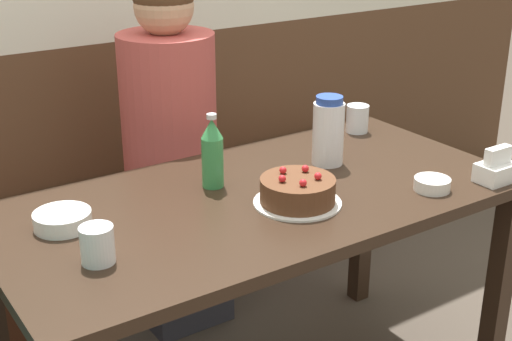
# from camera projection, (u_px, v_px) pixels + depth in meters

# --- Properties ---
(bench_seat) EXTENTS (2.17, 0.38, 0.45)m
(bench_seat) POSITION_uv_depth(u_px,v_px,m) (142.00, 241.00, 2.80)
(bench_seat) COLOR #472314
(bench_seat) RESTS_ON ground_plane
(dining_table) EXTENTS (1.47, 0.73, 0.73)m
(dining_table) POSITION_uv_depth(u_px,v_px,m) (260.00, 225.00, 2.01)
(dining_table) COLOR black
(dining_table) RESTS_ON ground_plane
(birthday_cake) EXTENTS (0.24, 0.24, 0.09)m
(birthday_cake) POSITION_uv_depth(u_px,v_px,m) (298.00, 191.00, 1.90)
(birthday_cake) COLOR white
(birthday_cake) RESTS_ON dining_table
(water_pitcher) EXTENTS (0.10, 0.10, 0.21)m
(water_pitcher) POSITION_uv_depth(u_px,v_px,m) (328.00, 131.00, 2.15)
(water_pitcher) COLOR white
(water_pitcher) RESTS_ON dining_table
(soju_bottle) EXTENTS (0.06, 0.06, 0.21)m
(soju_bottle) POSITION_uv_depth(u_px,v_px,m) (212.00, 153.00, 1.99)
(soju_bottle) COLOR #388E4C
(soju_bottle) RESTS_ON dining_table
(napkin_holder) EXTENTS (0.11, 0.08, 0.11)m
(napkin_holder) POSITION_uv_depth(u_px,v_px,m) (496.00, 169.00, 2.04)
(napkin_holder) COLOR white
(napkin_holder) RESTS_ON dining_table
(bowl_soup_white) EXTENTS (0.14, 0.14, 0.04)m
(bowl_soup_white) POSITION_uv_depth(u_px,v_px,m) (63.00, 220.00, 1.77)
(bowl_soup_white) COLOR white
(bowl_soup_white) RESTS_ON dining_table
(bowl_rice_small) EXTENTS (0.10, 0.10, 0.04)m
(bowl_rice_small) POSITION_uv_depth(u_px,v_px,m) (432.00, 184.00, 1.99)
(bowl_rice_small) COLOR white
(bowl_rice_small) RESTS_ON dining_table
(glass_water_tall) EXTENTS (0.08, 0.08, 0.09)m
(glass_water_tall) POSITION_uv_depth(u_px,v_px,m) (97.00, 245.00, 1.60)
(glass_water_tall) COLOR silver
(glass_water_tall) RESTS_ON dining_table
(glass_tumbler_short) EXTENTS (0.08, 0.08, 0.09)m
(glass_tumbler_short) POSITION_uv_depth(u_px,v_px,m) (357.00, 119.00, 2.45)
(glass_tumbler_short) COLOR silver
(glass_tumbler_short) RESTS_ON dining_table
(person_pale_blue_shirt) EXTENTS (0.33, 0.34, 1.27)m
(person_pale_blue_shirt) POSITION_uv_depth(u_px,v_px,m) (171.00, 162.00, 2.52)
(person_pale_blue_shirt) COLOR #33333D
(person_pale_blue_shirt) RESTS_ON ground_plane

